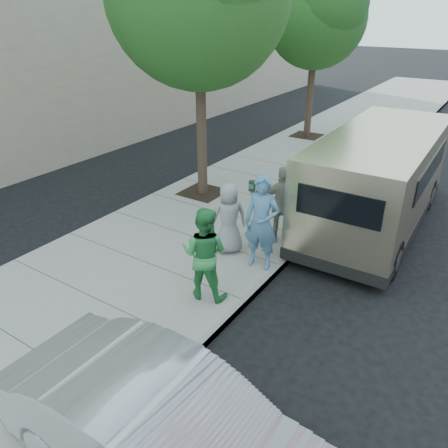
{
  "coord_description": "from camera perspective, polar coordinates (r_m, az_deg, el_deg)",
  "views": [
    {
      "loc": [
        4.81,
        -7.32,
        5.11
      ],
      "look_at": [
        0.42,
        -0.62,
        1.1
      ],
      "focal_mm": 35.0,
      "sensor_mm": 36.0,
      "label": 1
    }
  ],
  "objects": [
    {
      "name": "ground",
      "position": [
        10.14,
        -0.1,
        -3.67
      ],
      "size": [
        120.0,
        120.0,
        0.0
      ],
      "primitive_type": "plane",
      "color": "black",
      "rests_on": "ground"
    },
    {
      "name": "sidewalk",
      "position": [
        10.62,
        -4.61,
        -1.82
      ],
      "size": [
        5.0,
        60.0,
        0.15
      ],
      "primitive_type": "cube",
      "color": "gray",
      "rests_on": "ground"
    },
    {
      "name": "curb_face",
      "position": [
        9.5,
        7.22,
        -5.65
      ],
      "size": [
        0.12,
        60.0,
        0.16
      ],
      "primitive_type": "cube",
      "color": "gray",
      "rests_on": "ground"
    },
    {
      "name": "tree_far",
      "position": [
        18.71,
        12.21,
        25.35
      ],
      "size": [
        3.92,
        3.8,
        6.49
      ],
      "color": "black",
      "rests_on": "sidewalk"
    },
    {
      "name": "parking_meter",
      "position": [
        9.77,
        4.16,
        3.29
      ],
      "size": [
        0.33,
        0.18,
        1.53
      ],
      "rotation": [
        0.0,
        0.0,
        0.24
      ],
      "color": "gray",
      "rests_on": "sidewalk"
    },
    {
      "name": "van",
      "position": [
        11.5,
        19.56,
        5.64
      ],
      "size": [
        2.32,
        6.65,
        2.45
      ],
      "rotation": [
        0.0,
        0.0,
        0.02
      ],
      "color": "beige",
      "rests_on": "ground"
    },
    {
      "name": "sedan",
      "position": [
        5.48,
        -6.95,
        -26.34
      ],
      "size": [
        4.57,
        1.64,
        1.5
      ],
      "primitive_type": "imported",
      "rotation": [
        0.0,
        0.0,
        1.56
      ],
      "color": "#A8A9AF",
      "rests_on": "ground"
    },
    {
      "name": "person_officer",
      "position": [
        8.9,
        4.93,
        0.14
      ],
      "size": [
        0.8,
        0.58,
        2.03
      ],
      "primitive_type": "imported",
      "rotation": [
        0.0,
        0.0,
        0.14
      ],
      "color": "teal",
      "rests_on": "sidewalk"
    },
    {
      "name": "person_green_shirt",
      "position": [
        8.0,
        -2.57,
        -3.89
      ],
      "size": [
        1.03,
        0.89,
        1.82
      ],
      "primitive_type": "imported",
      "rotation": [
        0.0,
        0.0,
        3.4
      ],
      "color": "green",
      "rests_on": "sidewalk"
    },
    {
      "name": "person_gray_shirt",
      "position": [
        9.53,
        0.64,
        0.78
      ],
      "size": [
        0.92,
        0.93,
        1.62
      ],
      "primitive_type": "imported",
      "rotation": [
        0.0,
        0.0,
        3.95
      ],
      "color": "gray",
      "rests_on": "sidewalk"
    },
    {
      "name": "person_striped_polo",
      "position": [
        9.97,
        7.71,
        2.41
      ],
      "size": [
        1.16,
        0.92,
        1.84
      ],
      "primitive_type": "imported",
      "rotation": [
        0.0,
        0.0,
        3.65
      ],
      "color": "gray",
      "rests_on": "sidewalk"
    }
  ]
}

